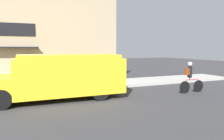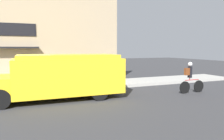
{
  "view_description": "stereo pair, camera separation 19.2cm",
  "coord_description": "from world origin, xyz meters",
  "views": [
    {
      "loc": [
        -0.28,
        -11.31,
        2.29
      ],
      "look_at": [
        4.53,
        -0.2,
        1.1
      ],
      "focal_mm": 35.0,
      "sensor_mm": 36.0,
      "label": 1
    },
    {
      "loc": [
        -0.11,
        -11.38,
        2.29
      ],
      "look_at": [
        4.53,
        -0.2,
        1.1
      ],
      "focal_mm": 35.0,
      "sensor_mm": 36.0,
      "label": 2
    }
  ],
  "objects": [
    {
      "name": "ground_plane",
      "position": [
        0.0,
        0.0,
        0.0
      ],
      "size": [
        70.0,
        70.0,
        0.0
      ],
      "primitive_type": "plane",
      "color": "#38383A"
    },
    {
      "name": "sidewalk",
      "position": [
        0.0,
        1.23,
        0.09
      ],
      "size": [
        28.0,
        2.45,
        0.17
      ],
      "color": "#ADAAA3",
      "rests_on": "ground_plane"
    },
    {
      "name": "school_bus",
      "position": [
        1.42,
        -1.35,
        1.05
      ],
      "size": [
        6.4,
        2.84,
        2.02
      ],
      "rotation": [
        0.0,
        0.0,
        -0.02
      ],
      "color": "yellow",
      "rests_on": "ground_plane"
    },
    {
      "name": "cyclist",
      "position": [
        7.88,
        -2.66,
        0.8
      ],
      "size": [
        1.54,
        0.22,
        1.61
      ],
      "rotation": [
        0.0,
        0.0,
        -0.01
      ],
      "color": "black",
      "rests_on": "ground_plane"
    },
    {
      "name": "trash_bin",
      "position": [
        -0.07,
        1.64,
        0.64
      ],
      "size": [
        0.58,
        0.58,
        0.95
      ],
      "color": "#38383D",
      "rests_on": "sidewalk"
    },
    {
      "name": "storefront",
      "position": [
        -0.05,
        2.74,
        2.86
      ],
      "size": [
        12.19,
        0.76,
        5.72
      ],
      "color": "tan",
      "rests_on": "ground_plane"
    }
  ]
}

